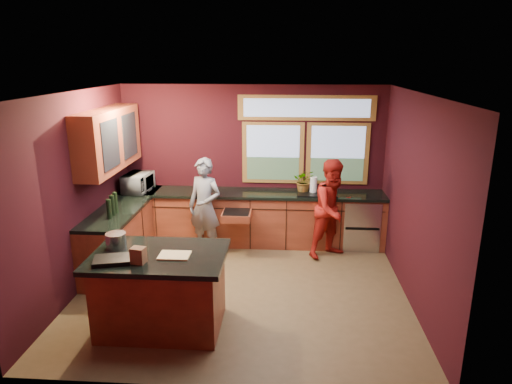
# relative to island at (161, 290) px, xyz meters

# --- Properties ---
(floor) EXTENTS (4.50, 4.50, 0.00)m
(floor) POSITION_rel_island_xyz_m (0.87, 0.97, -0.48)
(floor) COLOR brown
(floor) RESTS_ON ground
(room_shell) EXTENTS (4.52, 4.02, 2.71)m
(room_shell) POSITION_rel_island_xyz_m (0.27, 1.30, 1.32)
(room_shell) COLOR black
(room_shell) RESTS_ON ground
(back_counter) EXTENTS (4.50, 0.64, 0.93)m
(back_counter) POSITION_rel_island_xyz_m (1.06, 2.67, -0.01)
(back_counter) COLOR #5D2516
(back_counter) RESTS_ON floor
(left_counter) EXTENTS (0.64, 2.30, 0.93)m
(left_counter) POSITION_rel_island_xyz_m (-1.08, 1.82, -0.01)
(left_counter) COLOR #5D2516
(left_counter) RESTS_ON floor
(island) EXTENTS (1.55, 1.05, 0.95)m
(island) POSITION_rel_island_xyz_m (0.00, 0.00, 0.00)
(island) COLOR #5D2516
(island) RESTS_ON floor
(person_grey) EXTENTS (0.68, 0.57, 1.59)m
(person_grey) POSITION_rel_island_xyz_m (0.14, 2.22, 0.32)
(person_grey) COLOR slate
(person_grey) RESTS_ON floor
(person_red) EXTENTS (0.99, 0.95, 1.61)m
(person_red) POSITION_rel_island_xyz_m (2.21, 2.22, 0.33)
(person_red) COLOR #A41A13
(person_red) RESTS_ON floor
(microwave) EXTENTS (0.44, 0.61, 0.31)m
(microwave) POSITION_rel_island_xyz_m (-1.05, 2.55, 0.61)
(microwave) COLOR #999999
(microwave) RESTS_ON left_counter
(potted_plant) EXTENTS (0.35, 0.31, 0.39)m
(potted_plant) POSITION_rel_island_xyz_m (1.75, 2.72, 0.65)
(potted_plant) COLOR #999999
(potted_plant) RESTS_ON back_counter
(paper_towel) EXTENTS (0.12, 0.12, 0.28)m
(paper_towel) POSITION_rel_island_xyz_m (1.91, 2.67, 0.59)
(paper_towel) COLOR white
(paper_towel) RESTS_ON back_counter
(cutting_board) EXTENTS (0.35, 0.25, 0.02)m
(cutting_board) POSITION_rel_island_xyz_m (0.20, -0.05, 0.48)
(cutting_board) COLOR tan
(cutting_board) RESTS_ON island
(stock_pot) EXTENTS (0.24, 0.24, 0.18)m
(stock_pot) POSITION_rel_island_xyz_m (-0.55, 0.15, 0.56)
(stock_pot) COLOR #AEAEB2
(stock_pot) RESTS_ON island
(paper_bag) EXTENTS (0.17, 0.14, 0.18)m
(paper_bag) POSITION_rel_island_xyz_m (-0.15, -0.25, 0.56)
(paper_bag) COLOR brown
(paper_bag) RESTS_ON island
(black_tray) EXTENTS (0.46, 0.37, 0.05)m
(black_tray) POSITION_rel_island_xyz_m (-0.45, -0.25, 0.49)
(black_tray) COLOR black
(black_tray) RESTS_ON island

